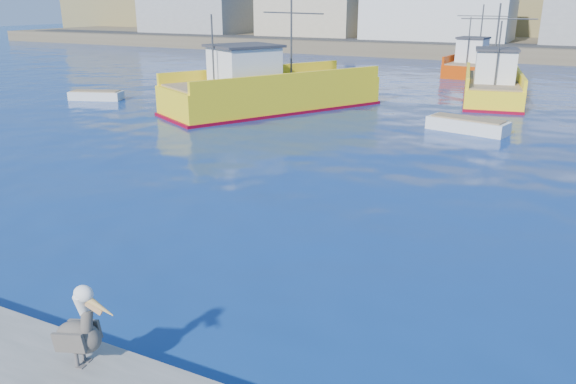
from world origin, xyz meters
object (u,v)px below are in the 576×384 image
object	(u,v)px
trawler_yellow_b	(492,86)
pelican	(80,331)
trawler_yellow_a	(269,91)
boat_orange	(474,63)
skiff_left	(96,96)
skiff_mid	(467,126)

from	to	relation	value
trawler_yellow_b	pelican	world-z (taller)	trawler_yellow_b
trawler_yellow_a	boat_orange	xyz separation A→B (m)	(8.36, 23.73, -0.13)
skiff_left	trawler_yellow_b	bearing A→B (deg)	26.06
boat_orange	pelican	bearing A→B (deg)	-88.21
skiff_mid	trawler_yellow_b	bearing A→B (deg)	91.62
skiff_mid	skiff_left	bearing A→B (deg)	-176.93
trawler_yellow_a	skiff_mid	xyz separation A→B (m)	(12.15, -0.74, -0.90)
trawler_yellow_a	boat_orange	bearing A→B (deg)	70.58
skiff_left	pelican	distance (m)	31.89
trawler_yellow_a	skiff_left	xyz separation A→B (m)	(-12.45, -2.06, -0.93)
trawler_yellow_b	pelican	bearing A→B (deg)	-93.25
boat_orange	skiff_mid	xyz separation A→B (m)	(3.79, -24.47, -0.77)
skiff_left	pelican	world-z (taller)	pelican
trawler_yellow_a	trawler_yellow_b	distance (m)	15.39
skiff_left	trawler_yellow_a	bearing A→B (deg)	9.40
trawler_yellow_a	skiff_mid	world-z (taller)	trawler_yellow_a
skiff_left	skiff_mid	bearing A→B (deg)	3.07
pelican	trawler_yellow_a	bearing A→B (deg)	111.73
trawler_yellow_b	skiff_mid	world-z (taller)	trawler_yellow_b
trawler_yellow_a	skiff_left	world-z (taller)	trawler_yellow_a
boat_orange	skiff_mid	distance (m)	24.77
trawler_yellow_b	skiff_left	xyz separation A→B (m)	(-24.30, -11.89, -0.74)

